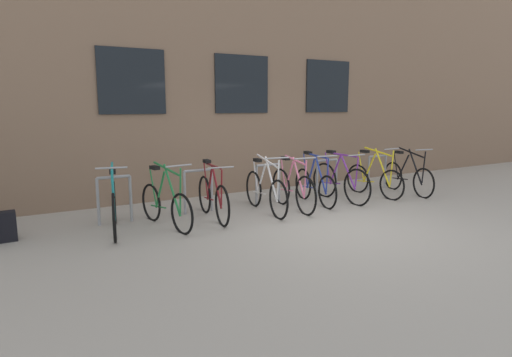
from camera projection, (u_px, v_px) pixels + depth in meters
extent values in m
plane|color=#9E998E|center=(333.00, 225.00, 7.22)|extent=(42.00, 42.00, 0.00)
cube|color=#7A604C|center=(190.00, 50.00, 11.97)|extent=(28.00, 6.08, 6.91)
cube|color=black|center=(132.00, 81.00, 8.35)|extent=(1.30, 0.04, 1.25)
cube|color=black|center=(242.00, 84.00, 9.53)|extent=(1.30, 0.04, 1.25)
cube|color=black|center=(328.00, 87.00, 10.71)|extent=(1.30, 0.04, 1.25)
cylinder|color=gray|center=(98.00, 202.00, 7.12)|extent=(0.05, 0.05, 0.79)
cylinder|color=gray|center=(131.00, 199.00, 7.38)|extent=(0.05, 0.05, 0.79)
cylinder|color=gray|center=(113.00, 177.00, 7.18)|extent=(0.53, 0.05, 0.05)
cylinder|color=gray|center=(185.00, 193.00, 7.85)|extent=(0.05, 0.05, 0.79)
cylinder|color=gray|center=(212.00, 190.00, 8.12)|extent=(0.05, 0.05, 0.79)
cylinder|color=gray|center=(198.00, 170.00, 7.92)|extent=(0.53, 0.05, 0.05)
cylinder|color=gray|center=(257.00, 185.00, 8.59)|extent=(0.05, 0.05, 0.79)
cylinder|color=gray|center=(279.00, 183.00, 8.85)|extent=(0.05, 0.05, 0.79)
cylinder|color=gray|center=(268.00, 165.00, 8.66)|extent=(0.53, 0.05, 0.05)
cylinder|color=gray|center=(317.00, 179.00, 9.33)|extent=(0.05, 0.05, 0.79)
cylinder|color=gray|center=(336.00, 177.00, 9.59)|extent=(0.05, 0.05, 0.79)
cylinder|color=gray|center=(327.00, 160.00, 9.39)|extent=(0.53, 0.05, 0.05)
cylinder|color=gray|center=(369.00, 174.00, 10.07)|extent=(0.05, 0.05, 0.79)
cylinder|color=gray|center=(385.00, 172.00, 10.33)|extent=(0.05, 0.05, 0.79)
cylinder|color=gray|center=(378.00, 156.00, 10.13)|extent=(0.53, 0.05, 0.05)
torus|color=black|center=(325.00, 180.00, 9.39)|extent=(0.06, 0.76, 0.76)
torus|color=black|center=(357.00, 187.00, 8.56)|extent=(0.06, 0.76, 0.76)
cylinder|color=#722D99|center=(348.00, 172.00, 8.74)|extent=(0.05, 0.47, 0.68)
cylinder|color=#722D99|center=(335.00, 170.00, 9.06)|extent=(0.04, 0.34, 0.67)
cylinder|color=#722D99|center=(343.00, 155.00, 8.82)|extent=(0.06, 0.75, 0.04)
cylinder|color=#722D99|center=(332.00, 183.00, 9.18)|extent=(0.04, 0.49, 0.08)
cylinder|color=#722D99|center=(328.00, 167.00, 9.26)|extent=(0.03, 0.20, 0.61)
cylinder|color=#722D99|center=(357.00, 172.00, 8.53)|extent=(0.03, 0.08, 0.61)
cube|color=black|center=(331.00, 152.00, 9.13)|extent=(0.11, 0.20, 0.06)
cylinder|color=gray|center=(357.00, 155.00, 8.50)|extent=(0.44, 0.04, 0.03)
torus|color=black|center=(254.00, 189.00, 8.53)|extent=(0.12, 0.71, 0.71)
torus|color=black|center=(279.00, 200.00, 7.55)|extent=(0.12, 0.71, 0.71)
cylinder|color=silver|center=(271.00, 179.00, 7.76)|extent=(0.09, 0.52, 0.76)
cylinder|color=silver|center=(261.00, 179.00, 8.16)|extent=(0.08, 0.39, 0.63)
cylinder|color=silver|center=(267.00, 161.00, 7.88)|extent=(0.13, 0.86, 0.17)
cylinder|color=silver|center=(259.00, 193.00, 8.29)|extent=(0.08, 0.54, 0.07)
cylinder|color=silver|center=(256.00, 176.00, 8.40)|extent=(0.05, 0.20, 0.57)
cylinder|color=silver|center=(278.00, 180.00, 7.51)|extent=(0.04, 0.08, 0.70)
cube|color=black|center=(257.00, 160.00, 8.27)|extent=(0.12, 0.21, 0.06)
cylinder|color=gray|center=(278.00, 158.00, 7.47)|extent=(0.44, 0.07, 0.03)
torus|color=black|center=(205.00, 195.00, 8.02)|extent=(0.12, 0.70, 0.70)
torus|color=black|center=(222.00, 206.00, 7.11)|extent=(0.12, 0.70, 0.70)
cylinder|color=maroon|center=(217.00, 187.00, 7.32)|extent=(0.09, 0.48, 0.67)
cylinder|color=maroon|center=(210.00, 183.00, 7.66)|extent=(0.08, 0.35, 0.68)
cylinder|color=maroon|center=(214.00, 166.00, 7.40)|extent=(0.12, 0.77, 0.05)
cylinder|color=maroon|center=(209.00, 199.00, 7.79)|extent=(0.08, 0.50, 0.07)
cylinder|color=maroon|center=(206.00, 179.00, 7.88)|extent=(0.05, 0.20, 0.62)
cylinder|color=maroon|center=(222.00, 188.00, 7.09)|extent=(0.04, 0.08, 0.60)
cube|color=black|center=(207.00, 161.00, 7.75)|extent=(0.12, 0.21, 0.06)
cylinder|color=gray|center=(221.00, 168.00, 7.05)|extent=(0.44, 0.08, 0.03)
torus|color=black|center=(303.00, 184.00, 9.19)|extent=(0.13, 0.66, 0.66)
torus|color=black|center=(327.00, 192.00, 8.30)|extent=(0.13, 0.66, 0.66)
cylinder|color=#233893|center=(321.00, 175.00, 8.50)|extent=(0.10, 0.47, 0.73)
cylinder|color=#233893|center=(311.00, 172.00, 8.84)|extent=(0.08, 0.34, 0.71)
cylinder|color=#233893|center=(317.00, 156.00, 8.58)|extent=(0.14, 0.75, 0.05)
cylinder|color=#233893|center=(309.00, 187.00, 8.97)|extent=(0.09, 0.49, 0.07)
cylinder|color=#233893|center=(305.00, 169.00, 9.06)|extent=(0.05, 0.20, 0.66)
cylinder|color=#233893|center=(327.00, 175.00, 8.27)|extent=(0.04, 0.08, 0.67)
cube|color=black|center=(308.00, 153.00, 8.92)|extent=(0.13, 0.21, 0.06)
cylinder|color=gray|center=(327.00, 156.00, 8.23)|extent=(0.44, 0.08, 0.03)
torus|color=black|center=(358.00, 179.00, 9.87)|extent=(0.07, 0.66, 0.66)
torus|color=black|center=(392.00, 185.00, 9.07)|extent=(0.07, 0.66, 0.66)
cylinder|color=yellow|center=(383.00, 168.00, 9.23)|extent=(0.06, 0.47, 0.79)
cylinder|color=yellow|center=(369.00, 168.00, 9.55)|extent=(0.05, 0.34, 0.67)
cylinder|color=yellow|center=(378.00, 152.00, 9.31)|extent=(0.07, 0.75, 0.15)
cylinder|color=yellow|center=(366.00, 181.00, 9.68)|extent=(0.05, 0.49, 0.07)
cylinder|color=yellow|center=(361.00, 166.00, 9.75)|extent=(0.03, 0.20, 0.62)
cylinder|color=yellow|center=(392.00, 168.00, 9.03)|extent=(0.03, 0.08, 0.73)
cube|color=black|center=(365.00, 151.00, 9.62)|extent=(0.11, 0.20, 0.06)
cylinder|color=gray|center=(392.00, 149.00, 8.98)|extent=(0.44, 0.05, 0.03)
torus|color=black|center=(281.00, 187.00, 8.70)|extent=(0.11, 0.74, 0.74)
torus|color=black|center=(306.00, 196.00, 7.82)|extent=(0.11, 0.74, 0.74)
cylinder|color=pink|center=(299.00, 177.00, 8.02)|extent=(0.08, 0.47, 0.72)
cylinder|color=pink|center=(289.00, 177.00, 8.36)|extent=(0.07, 0.34, 0.63)
cylinder|color=pink|center=(295.00, 160.00, 8.10)|extent=(0.11, 0.75, 0.12)
cylinder|color=pink|center=(287.00, 190.00, 8.49)|extent=(0.07, 0.49, 0.08)
cylinder|color=pink|center=(283.00, 173.00, 8.57)|extent=(0.04, 0.20, 0.57)
cylinder|color=pink|center=(305.00, 178.00, 7.79)|extent=(0.04, 0.08, 0.65)
cube|color=black|center=(286.00, 158.00, 8.44)|extent=(0.12, 0.21, 0.06)
cylinder|color=gray|center=(305.00, 158.00, 7.76)|extent=(0.44, 0.07, 0.03)
torus|color=black|center=(114.00, 202.00, 7.29)|extent=(0.20, 0.73, 0.74)
torus|color=black|center=(114.00, 218.00, 6.30)|extent=(0.20, 0.73, 0.74)
cylinder|color=teal|center=(113.00, 192.00, 6.52)|extent=(0.14, 0.50, 0.77)
cylinder|color=teal|center=(113.00, 193.00, 6.92)|extent=(0.11, 0.37, 0.59)
cylinder|color=teal|center=(112.00, 172.00, 6.63)|extent=(0.21, 0.82, 0.21)
cylinder|color=teal|center=(114.00, 207.00, 7.04)|extent=(0.14, 0.52, 0.08)
cylinder|color=teal|center=(113.00, 188.00, 7.16)|extent=(0.07, 0.20, 0.53)
cylinder|color=teal|center=(113.00, 194.00, 6.27)|extent=(0.04, 0.08, 0.70)
cube|color=black|center=(112.00, 172.00, 7.03)|extent=(0.14, 0.22, 0.06)
cylinder|color=gray|center=(111.00, 168.00, 6.23)|extent=(0.44, 0.12, 0.03)
torus|color=black|center=(151.00, 203.00, 7.46)|extent=(0.15, 0.65, 0.66)
torus|color=black|center=(182.00, 214.00, 6.68)|extent=(0.15, 0.65, 0.66)
cylinder|color=#1E7238|center=(172.00, 190.00, 6.83)|extent=(0.12, 0.50, 0.78)
cylinder|color=#1E7238|center=(160.00, 190.00, 7.15)|extent=(0.10, 0.37, 0.66)
cylinder|color=#1E7238|center=(166.00, 169.00, 6.91)|extent=(0.17, 0.80, 0.15)
cylinder|color=#1E7238|center=(158.00, 207.00, 7.27)|extent=(0.11, 0.52, 0.07)
cylinder|color=#1E7238|center=(153.00, 186.00, 7.34)|extent=(0.06, 0.20, 0.60)
cylinder|color=#1E7238|center=(180.00, 191.00, 6.63)|extent=(0.04, 0.08, 0.72)
cube|color=black|center=(155.00, 168.00, 7.22)|extent=(0.13, 0.21, 0.06)
cylinder|color=gray|center=(179.00, 166.00, 6.59)|extent=(0.44, 0.10, 0.03)
torus|color=black|center=(393.00, 176.00, 10.24)|extent=(0.15, 0.66, 0.66)
torus|color=black|center=(424.00, 183.00, 9.27)|extent=(0.15, 0.66, 0.66)
cylinder|color=black|center=(415.00, 167.00, 9.48)|extent=(0.12, 0.50, 0.75)
cylinder|color=black|center=(403.00, 167.00, 9.87)|extent=(0.10, 0.37, 0.62)
cylinder|color=black|center=(411.00, 152.00, 9.59)|extent=(0.18, 0.81, 0.17)
cylinder|color=black|center=(400.00, 179.00, 10.00)|extent=(0.11, 0.52, 0.07)
cylinder|color=black|center=(396.00, 165.00, 10.11)|extent=(0.06, 0.20, 0.56)
cylinder|color=black|center=(424.00, 167.00, 9.24)|extent=(0.04, 0.08, 0.69)
cube|color=black|center=(399.00, 152.00, 9.97)|extent=(0.13, 0.21, 0.06)
cylinder|color=gray|center=(424.00, 150.00, 9.20)|extent=(0.44, 0.10, 0.03)
cube|color=black|center=(6.00, 227.00, 6.31)|extent=(0.29, 0.21, 0.44)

